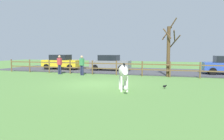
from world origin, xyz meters
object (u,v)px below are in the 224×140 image
at_px(parked_car_grey, 110,62).
at_px(bare_tree, 169,49).
at_px(visitor_right_of_tree, 60,64).
at_px(crow_on_grass, 165,86).
at_px(zebra, 124,73).
at_px(visitor_left_of_tree, 82,64).
at_px(parked_car_yellow, 62,62).

bearing_deg(parked_car_grey, bare_tree, -29.79).
bearing_deg(bare_tree, visitor_right_of_tree, -173.37).
bearing_deg(bare_tree, crow_on_grass, -87.89).
bearing_deg(bare_tree, zebra, -103.79).
bearing_deg(parked_car_grey, visitor_right_of_tree, -124.67).
distance_m(bare_tree, parked_car_grey, 7.04).
relative_size(crow_on_grass, visitor_left_of_tree, 0.13).
bearing_deg(parked_car_yellow, parked_car_grey, 4.37).
relative_size(parked_car_grey, visitor_left_of_tree, 2.46).
xyz_separation_m(crow_on_grass, visitor_right_of_tree, (-9.32, 4.61, 0.78)).
height_order(crow_on_grass, parked_car_grey, parked_car_grey).
xyz_separation_m(visitor_left_of_tree, visitor_right_of_tree, (-2.22, 0.17, 0.00)).
xyz_separation_m(crow_on_grass, parked_car_grey, (-6.21, 9.10, 0.72)).
relative_size(visitor_left_of_tree, visitor_right_of_tree, 1.00).
height_order(parked_car_yellow, visitor_right_of_tree, visitor_right_of_tree).
bearing_deg(crow_on_grass, zebra, -144.73).
bearing_deg(parked_car_grey, zebra, -67.80).
xyz_separation_m(zebra, parked_car_yellow, (-9.64, 10.06, -0.08)).
height_order(parked_car_grey, visitor_right_of_tree, visitor_right_of_tree).
height_order(zebra, crow_on_grass, zebra).
relative_size(parked_car_yellow, visitor_right_of_tree, 2.47).
height_order(crow_on_grass, visitor_left_of_tree, visitor_left_of_tree).
xyz_separation_m(zebra, parked_car_grey, (-4.27, 10.47, -0.08)).
bearing_deg(visitor_left_of_tree, parked_car_yellow, 136.50).
bearing_deg(parked_car_yellow, bare_tree, -14.89).
bearing_deg(crow_on_grass, visitor_left_of_tree, 147.98).
height_order(bare_tree, parked_car_grey, bare_tree).
height_order(zebra, visitor_right_of_tree, visitor_right_of_tree).
bearing_deg(visitor_left_of_tree, zebra, -48.37).
bearing_deg(visitor_right_of_tree, bare_tree, 6.63).
xyz_separation_m(bare_tree, visitor_left_of_tree, (-6.89, -1.23, -1.27)).
bearing_deg(parked_car_yellow, zebra, -46.22).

